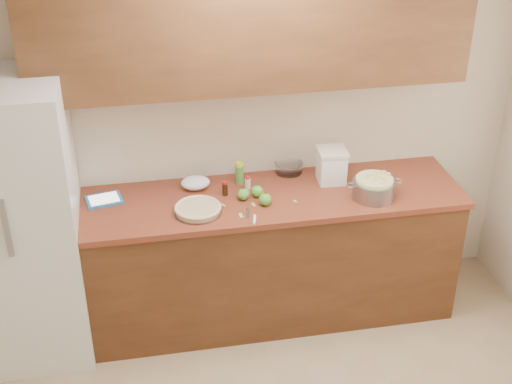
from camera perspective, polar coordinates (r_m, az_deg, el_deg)
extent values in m
plane|color=beige|center=(4.60, -0.76, 5.76)|extent=(3.60, 0.00, 3.60)
cube|color=#5C321A|center=(4.74, -0.01, -5.36)|extent=(2.60, 0.65, 0.88)
cube|color=brown|center=(4.50, -0.01, -0.56)|extent=(2.64, 0.68, 0.04)
cube|color=brown|center=(4.21, -0.41, 12.93)|extent=(2.60, 0.34, 0.70)
cube|color=silver|center=(4.47, -18.41, -2.47)|extent=(0.70, 0.70, 1.80)
cylinder|color=silver|center=(4.32, -4.66, -1.43)|extent=(0.29, 0.29, 0.04)
cylinder|color=beige|center=(4.32, -4.66, -1.41)|extent=(0.26, 0.26, 0.03)
torus|color=beige|center=(4.31, -4.67, -1.24)|extent=(0.29, 0.29, 0.02)
cylinder|color=gray|center=(4.51, 9.40, 0.24)|extent=(0.27, 0.27, 0.11)
torus|color=gray|center=(4.45, 7.63, 0.54)|extent=(0.06, 0.06, 0.01)
torus|color=gray|center=(4.54, 11.21, 0.87)|extent=(0.06, 0.06, 0.01)
cylinder|color=beige|center=(4.50, 9.41, 0.41)|extent=(0.23, 0.23, 0.12)
cube|color=white|center=(4.64, 6.06, 2.02)|extent=(0.18, 0.18, 0.21)
cube|color=beige|center=(4.59, 6.13, 3.27)|extent=(0.19, 0.19, 0.02)
cube|color=#246DAF|center=(4.54, -12.07, -0.61)|extent=(0.25, 0.20, 0.01)
cube|color=white|center=(4.53, -12.08, -0.52)|extent=(0.20, 0.16, 0.00)
cube|color=gray|center=(4.31, -0.63, -1.69)|extent=(0.04, 0.11, 0.00)
cylinder|color=white|center=(4.23, -0.13, -2.24)|extent=(0.04, 0.09, 0.02)
cylinder|color=#4C8C38|center=(4.61, -1.33, 1.41)|extent=(0.06, 0.06, 0.12)
cylinder|color=yellow|center=(4.57, -1.34, 2.24)|extent=(0.05, 0.05, 0.03)
cylinder|color=beige|center=(4.56, -0.66, 0.69)|extent=(0.04, 0.04, 0.07)
cylinder|color=red|center=(4.53, -0.66, 1.17)|extent=(0.03, 0.03, 0.02)
cylinder|color=black|center=(4.48, -2.50, 0.22)|extent=(0.03, 0.03, 0.08)
cylinder|color=red|center=(4.46, -2.51, 0.77)|extent=(0.03, 0.03, 0.02)
cylinder|color=silver|center=(4.76, 2.64, 1.96)|extent=(0.18, 0.18, 0.07)
torus|color=silver|center=(4.74, 2.65, 2.30)|extent=(0.19, 0.19, 0.01)
ellipsoid|color=white|center=(4.58, -4.86, 0.74)|extent=(0.23, 0.21, 0.08)
sphere|color=#4F9D2E|center=(4.43, -1.02, -0.18)|extent=(0.08, 0.08, 0.08)
cylinder|color=#3F2D19|center=(4.41, -1.02, 0.31)|extent=(0.01, 0.01, 0.01)
sphere|color=#4F9D2E|center=(4.47, 0.09, 0.07)|extent=(0.08, 0.08, 0.08)
cylinder|color=#3F2D19|center=(4.44, 0.09, 0.56)|extent=(0.01, 0.01, 0.01)
sphere|color=#4F9D2E|center=(4.37, 0.74, -0.59)|extent=(0.08, 0.08, 0.08)
cylinder|color=#3F2D19|center=(4.35, 0.74, -0.07)|extent=(0.01, 0.01, 0.01)
cube|color=#A4C861|center=(4.40, -2.65, -1.04)|extent=(0.03, 0.04, 0.00)
cube|color=#A4C861|center=(4.44, 3.15, -0.74)|extent=(0.03, 0.04, 0.00)
cube|color=#A4C861|center=(4.29, -1.21, -1.88)|extent=(0.02, 0.05, 0.00)
cube|color=#A4C861|center=(4.40, -0.21, -1.00)|extent=(0.03, 0.04, 0.00)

